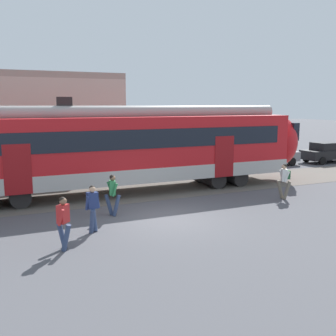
{
  "coord_description": "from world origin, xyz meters",
  "views": [
    {
      "loc": [
        -5.92,
        -13.4,
        4.4
      ],
      "look_at": [
        1.07,
        2.29,
        1.6
      ],
      "focal_mm": 42.0,
      "sensor_mm": 36.0,
      "label": 1
    }
  ],
  "objects_px": {
    "pedestrian_green": "(112,192)",
    "parked_car_black": "(326,152)",
    "pedestrian_red": "(63,219)",
    "pedestrian_white": "(285,178)",
    "pedestrian_navy": "(92,204)",
    "parked_car_grey": "(271,155)"
  },
  "relations": [
    {
      "from": "parked_car_black",
      "to": "pedestrian_green",
      "type": "bearing_deg",
      "value": -158.6
    },
    {
      "from": "pedestrian_navy",
      "to": "parked_car_black",
      "type": "bearing_deg",
      "value": 24.37
    },
    {
      "from": "pedestrian_green",
      "to": "pedestrian_white",
      "type": "xyz_separation_m",
      "value": [
        8.12,
        -0.55,
        0.03
      ]
    },
    {
      "from": "pedestrian_navy",
      "to": "parked_car_grey",
      "type": "xyz_separation_m",
      "value": [
        15.3,
        9.6,
        -0.21
      ]
    },
    {
      "from": "pedestrian_green",
      "to": "pedestrian_white",
      "type": "height_order",
      "value": "same"
    },
    {
      "from": "parked_car_grey",
      "to": "pedestrian_navy",
      "type": "bearing_deg",
      "value": -147.9
    },
    {
      "from": "pedestrian_navy",
      "to": "pedestrian_green",
      "type": "height_order",
      "value": "same"
    },
    {
      "from": "pedestrian_navy",
      "to": "parked_car_grey",
      "type": "distance_m",
      "value": 18.06
    },
    {
      "from": "pedestrian_green",
      "to": "parked_car_black",
      "type": "distance_m",
      "value": 20.31
    },
    {
      "from": "pedestrian_red",
      "to": "parked_car_grey",
      "type": "xyz_separation_m",
      "value": [
        16.5,
        10.92,
        -0.18
      ]
    },
    {
      "from": "parked_car_grey",
      "to": "parked_car_black",
      "type": "bearing_deg",
      "value": -5.79
    },
    {
      "from": "pedestrian_green",
      "to": "parked_car_grey",
      "type": "distance_m",
      "value": 16.16
    },
    {
      "from": "pedestrian_red",
      "to": "pedestrian_navy",
      "type": "relative_size",
      "value": 1.0
    },
    {
      "from": "pedestrian_navy",
      "to": "pedestrian_white",
      "type": "distance_m",
      "value": 9.39
    },
    {
      "from": "pedestrian_white",
      "to": "pedestrian_red",
      "type": "bearing_deg",
      "value": -166.77
    },
    {
      "from": "pedestrian_green",
      "to": "parked_car_black",
      "type": "relative_size",
      "value": 0.41
    },
    {
      "from": "pedestrian_red",
      "to": "parked_car_black",
      "type": "height_order",
      "value": "pedestrian_red"
    },
    {
      "from": "pedestrian_white",
      "to": "parked_car_black",
      "type": "distance_m",
      "value": 13.41
    },
    {
      "from": "pedestrian_red",
      "to": "parked_car_black",
      "type": "distance_m",
      "value": 23.72
    },
    {
      "from": "pedestrian_red",
      "to": "pedestrian_green",
      "type": "distance_m",
      "value": 3.86
    },
    {
      "from": "pedestrian_red",
      "to": "pedestrian_white",
      "type": "distance_m",
      "value": 10.8
    },
    {
      "from": "parked_car_black",
      "to": "pedestrian_white",
      "type": "bearing_deg",
      "value": -143.6
    }
  ]
}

